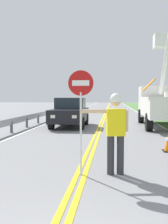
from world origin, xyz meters
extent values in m
cube|color=yellow|center=(-0.09, 20.00, 0.01)|extent=(0.11, 110.00, 0.01)
cube|color=yellow|center=(0.09, 20.00, 0.01)|extent=(0.11, 110.00, 0.01)
cube|color=silver|center=(3.60, 20.00, 0.01)|extent=(0.12, 110.00, 0.01)
cube|color=silver|center=(-3.60, 20.00, 0.01)|extent=(0.12, 110.00, 0.01)
cylinder|color=#2D2D33|center=(0.87, 3.96, 0.44)|extent=(0.16, 0.16, 0.88)
cylinder|color=#2D2D33|center=(0.66, 3.93, 0.44)|extent=(0.16, 0.16, 0.88)
cube|color=yellow|center=(0.77, 3.95, 1.18)|extent=(0.43, 0.29, 0.60)
cylinder|color=beige|center=(0.27, 3.88, 1.43)|extent=(0.61, 0.18, 0.09)
cylinder|color=beige|center=(1.00, 3.98, 1.21)|extent=(0.09, 0.09, 0.48)
sphere|color=beige|center=(0.77, 3.95, 1.65)|extent=(0.22, 0.22, 0.22)
sphere|color=white|center=(0.77, 3.95, 1.70)|extent=(0.25, 0.25, 0.25)
cylinder|color=silver|center=(-0.01, 3.84, 0.92)|extent=(0.04, 0.04, 1.85)
cylinder|color=#B71414|center=(-0.01, 3.84, 2.05)|extent=(0.56, 0.03, 0.56)
cube|color=white|center=(-0.01, 3.82, 2.05)|extent=(0.38, 0.01, 0.12)
cube|color=white|center=(3.61, 12.56, 1.21)|extent=(2.37, 4.64, 1.10)
cube|color=white|center=(3.66, 16.00, 1.46)|extent=(2.23, 2.13, 2.00)
cube|color=#1E2833|center=(3.68, 17.03, 1.76)|extent=(1.98, 0.09, 0.90)
cylinder|color=silver|center=(3.61, 13.04, 3.57)|extent=(0.29, 2.99, 3.28)
cube|color=white|center=(3.64, 14.44, 5.13)|extent=(0.91, 0.91, 0.80)
cube|color=orange|center=(2.40, 10.77, 2.31)|extent=(0.61, 0.81, 0.59)
cylinder|color=black|center=(2.63, 15.82, 0.46)|extent=(0.33, 0.92, 0.92)
cylinder|color=black|center=(2.56, 11.54, 0.46)|extent=(0.33, 0.92, 0.92)
cube|color=black|center=(-1.77, 13.03, 0.70)|extent=(1.86, 4.11, 0.72)
cube|color=#1E2833|center=(-1.77, 13.28, 1.38)|extent=(1.63, 1.73, 0.64)
cube|color=#EAEACC|center=(-1.20, 11.00, 0.75)|extent=(0.24, 0.06, 0.16)
cube|color=#EAEACC|center=(-2.31, 11.00, 0.75)|extent=(0.24, 0.06, 0.16)
cylinder|color=black|center=(-0.94, 11.77, 0.34)|extent=(0.28, 0.68, 0.68)
cylinder|color=black|center=(-2.58, 11.76, 0.34)|extent=(0.28, 0.68, 0.68)
cylinder|color=black|center=(-0.95, 14.31, 0.34)|extent=(0.28, 0.68, 0.68)
cylinder|color=black|center=(-2.59, 14.30, 0.34)|extent=(0.28, 0.68, 0.68)
cube|color=#9EA0A3|center=(-4.20, 15.95, 0.55)|extent=(0.06, 32.00, 0.32)
cube|color=#4C4C51|center=(-4.20, 10.23, 0.28)|extent=(0.10, 0.10, 0.55)
cube|color=#4C4C51|center=(-4.20, 12.52, 0.28)|extent=(0.10, 0.10, 0.55)
cube|color=#4C4C51|center=(-4.20, 14.80, 0.28)|extent=(0.10, 0.10, 0.55)
cube|color=#4C4C51|center=(-4.20, 17.09, 0.28)|extent=(0.10, 0.10, 0.55)
cube|color=#4C4C51|center=(-4.20, 19.38, 0.28)|extent=(0.10, 0.10, 0.55)
cube|color=#4C4C51|center=(-4.20, 21.66, 0.28)|extent=(0.10, 0.10, 0.55)
cube|color=#4C4C51|center=(-4.20, 23.95, 0.28)|extent=(0.10, 0.10, 0.55)
cube|color=#4C4C51|center=(-4.20, 26.23, 0.28)|extent=(0.10, 0.10, 0.55)
cube|color=#4C4C51|center=(-4.20, 28.52, 0.28)|extent=(0.10, 0.10, 0.55)
cube|color=#4C4C51|center=(-4.20, 30.80, 0.28)|extent=(0.10, 0.10, 0.55)
camera|label=1|loc=(0.68, -1.82, 1.74)|focal=41.35mm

